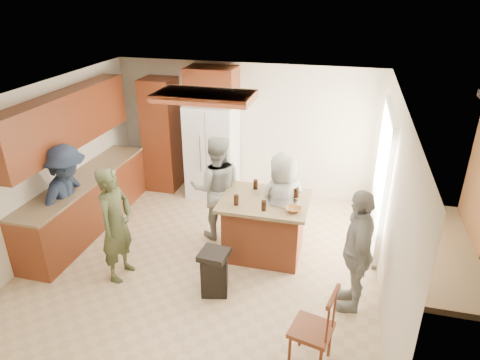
% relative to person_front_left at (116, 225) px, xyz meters
% --- Properties ---
extents(person_front_left, '(0.49, 0.63, 1.65)m').
position_rel_person_front_left_xyz_m(person_front_left, '(0.00, 0.00, 0.00)').
color(person_front_left, '#3A4025').
rests_on(person_front_left, ground).
extents(person_behind_left, '(0.95, 0.75, 1.71)m').
position_rel_person_front_left_xyz_m(person_behind_left, '(1.00, 1.36, 0.03)').
color(person_behind_left, gray).
rests_on(person_behind_left, ground).
extents(person_behind_right, '(0.92, 0.83, 1.58)m').
position_rel_person_front_left_xyz_m(person_behind_right, '(2.07, 1.25, -0.03)').
color(person_behind_right, gray).
rests_on(person_behind_right, ground).
extents(person_side_right, '(0.57, 1.00, 1.65)m').
position_rel_person_front_left_xyz_m(person_side_right, '(3.16, 0.17, -0.00)').
color(person_side_right, '#999890').
rests_on(person_side_right, ground).
extents(person_counter, '(0.55, 1.12, 1.71)m').
position_rel_person_front_left_xyz_m(person_counter, '(-1.02, 0.45, 0.03)').
color(person_counter, '#192233').
rests_on(person_counter, ground).
extents(left_cabinetry, '(0.64, 3.00, 2.30)m').
position_rel_person_front_left_xyz_m(left_cabinetry, '(-1.21, 1.06, 0.13)').
color(left_cabinetry, maroon).
rests_on(left_cabinetry, ground).
extents(back_wall_units, '(1.80, 0.60, 2.45)m').
position_rel_person_front_left_xyz_m(back_wall_units, '(-0.30, 2.86, 0.56)').
color(back_wall_units, maroon).
rests_on(back_wall_units, ground).
extents(refrigerator, '(0.90, 0.76, 1.80)m').
position_rel_person_front_left_xyz_m(refrigerator, '(0.48, 2.78, 0.08)').
color(refrigerator, white).
rests_on(refrigerator, ground).
extents(kitchen_island, '(1.28, 1.03, 0.93)m').
position_rel_person_front_left_xyz_m(kitchen_island, '(1.84, 1.02, -0.35)').
color(kitchen_island, '#AC4F2C').
rests_on(kitchen_island, ground).
extents(island_items, '(0.96, 0.71, 0.15)m').
position_rel_person_front_left_xyz_m(island_items, '(2.06, 0.92, 0.14)').
color(island_items, silver).
rests_on(island_items, kitchen_island).
extents(trash_bin, '(0.41, 0.41, 0.63)m').
position_rel_person_front_left_xyz_m(trash_bin, '(1.39, -0.02, -0.51)').
color(trash_bin, black).
rests_on(trash_bin, ground).
extents(spindle_chair, '(0.50, 0.50, 0.99)m').
position_rel_person_front_left_xyz_m(spindle_chair, '(2.76, -0.90, -0.37)').
color(spindle_chair, maroon).
rests_on(spindle_chair, ground).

